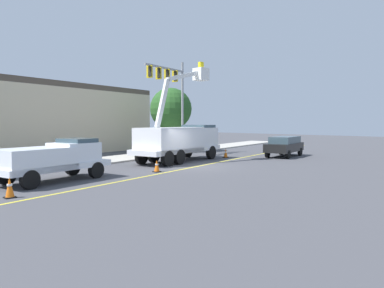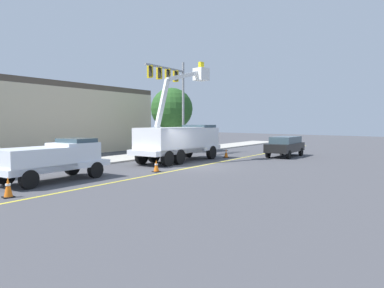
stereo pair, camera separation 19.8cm
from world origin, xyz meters
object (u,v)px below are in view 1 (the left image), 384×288
passing_minivan (285,145)px  traffic_cone_mid_front (157,166)px  traffic_cone_leading (10,188)px  utility_bucket_truck (180,139)px  service_pickup_truck (53,159)px  traffic_cone_mid_rear (226,153)px  traffic_signal_mast (171,87)px

passing_minivan → traffic_cone_mid_front: bearing=178.4°
passing_minivan → traffic_cone_leading: passing_minivan is taller
utility_bucket_truck → passing_minivan: 9.48m
traffic_cone_leading → utility_bucket_truck: bearing=19.4°
service_pickup_truck → traffic_cone_mid_rear: (15.00, 1.49, -0.75)m
passing_minivan → traffic_cone_mid_rear: bearing=146.0°
passing_minivan → traffic_cone_leading: 22.11m
utility_bucket_truck → traffic_cone_leading: (-13.32, -4.70, -1.23)m
service_pickup_truck → traffic_cone_leading: 3.83m
utility_bucket_truck → traffic_cone_mid_rear: bearing=-8.6°
service_pickup_truck → traffic_cone_mid_rear: size_ratio=7.90×
traffic_cone_mid_front → traffic_signal_mast: traffic_signal_mast is taller
traffic_cone_leading → traffic_cone_mid_front: size_ratio=1.14×
utility_bucket_truck → passing_minivan: utility_bucket_truck is taller
traffic_signal_mast → traffic_cone_mid_rear: bearing=-75.8°
service_pickup_truck → traffic_signal_mast: size_ratio=0.70×
utility_bucket_truck → traffic_cone_mid_front: utility_bucket_truck is taller
service_pickup_truck → traffic_cone_mid_front: size_ratio=8.31×
passing_minivan → service_pickup_truck: bearing=175.9°
traffic_cone_leading → traffic_cone_mid_rear: size_ratio=1.08×
utility_bucket_truck → traffic_cone_mid_rear: (4.47, -0.68, -1.26)m
passing_minivan → traffic_signal_mast: size_ratio=0.60×
traffic_cone_leading → traffic_signal_mast: bearing=29.1°
traffic_signal_mast → passing_minivan: bearing=-55.3°
traffic_cone_leading → service_pickup_truck: bearing=42.1°
service_pickup_truck → traffic_cone_leading: bearing=-137.9°
traffic_cone_mid_rear → traffic_signal_mast: 7.74m
traffic_signal_mast → traffic_cone_mid_front: bearing=-136.1°
utility_bucket_truck → traffic_cone_mid_front: (-4.82, -3.18, -1.27)m
passing_minivan → traffic_cone_mid_rear: (-4.28, 2.89, -0.60)m
traffic_cone_mid_front → passing_minivan: bearing=-1.6°
passing_minivan → traffic_cone_mid_front: (-13.58, 0.38, -0.62)m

